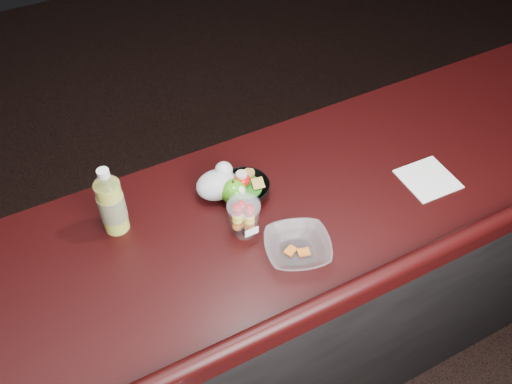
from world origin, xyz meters
TOP-DOWN VIEW (x-y plane):
  - room_shell at (0.00, 0.00)m, footprint 8.00×8.00m
  - counter at (0.00, 0.30)m, footprint 4.06×0.71m
  - lemonade_bottle at (-0.37, 0.46)m, footprint 0.08×0.08m
  - fruit_cup at (-0.05, 0.27)m, footprint 0.10×0.10m
  - green_apple at (-0.02, 0.40)m, footprint 0.08×0.08m
  - plastic_bag at (-0.05, 0.45)m, footprint 0.13×0.11m
  - snack_bowl at (0.02, 0.40)m, footprint 0.18×0.18m
  - takeout_bowl at (0.05, 0.13)m, footprint 0.24×0.24m
  - paper_napkin at (0.56, 0.19)m, footprint 0.17×0.17m

SIDE VIEW (x-z plane):
  - counter at x=0.00m, z-range 0.00..1.02m
  - paper_napkin at x=0.56m, z-range 1.02..1.02m
  - takeout_bowl at x=0.05m, z-range 1.02..1.07m
  - snack_bowl at x=0.02m, z-range 1.01..1.09m
  - green_apple at x=-0.02m, z-range 1.02..1.10m
  - plastic_bag at x=-0.05m, z-range 1.01..1.11m
  - fruit_cup at x=-0.05m, z-range 1.02..1.16m
  - lemonade_bottle at x=-0.37m, z-range 1.00..1.23m
  - room_shell at x=0.00m, z-range -2.17..5.83m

